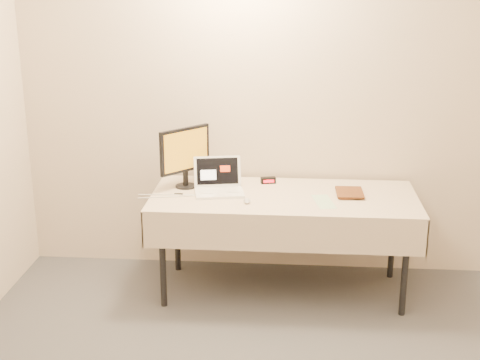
# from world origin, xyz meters

# --- Properties ---
(back_wall) EXTENTS (4.00, 0.10, 2.70)m
(back_wall) POSITION_xyz_m (0.00, 2.50, 1.35)
(back_wall) COLOR beige
(back_wall) RESTS_ON ground
(table) EXTENTS (1.86, 0.81, 0.74)m
(table) POSITION_xyz_m (0.00, 2.05, 0.68)
(table) COLOR black
(table) RESTS_ON ground
(laptop) EXTENTS (0.39, 0.38, 0.23)m
(laptop) POSITION_xyz_m (-0.47, 2.10, 0.79)
(laptop) COLOR white
(laptop) RESTS_ON table
(monitor) EXTENTS (0.31, 0.33, 0.44)m
(monitor) POSITION_xyz_m (-0.72, 2.18, 1.00)
(monitor) COLOR black
(monitor) RESTS_ON table
(book) EXTENTS (0.19, 0.03, 0.25)m
(book) POSITION_xyz_m (0.37, 2.09, 0.86)
(book) COLOR brown
(book) RESTS_ON table
(alarm_clock) EXTENTS (0.12, 0.07, 0.05)m
(alarm_clock) POSITION_xyz_m (-0.12, 2.31, 0.76)
(alarm_clock) COLOR black
(alarm_clock) RESTS_ON table
(clicker) EXTENTS (0.06, 0.10, 0.02)m
(clicker) POSITION_xyz_m (-0.25, 1.87, 0.75)
(clicker) COLOR #B6B6B8
(clicker) RESTS_ON table
(paper_form) EXTENTS (0.17, 0.31, 0.00)m
(paper_form) POSITION_xyz_m (0.27, 1.93, 0.74)
(paper_form) COLOR #BDE6B7
(paper_form) RESTS_ON table
(usb_dongle) EXTENTS (0.06, 0.02, 0.01)m
(usb_dongle) POSITION_xyz_m (-0.74, 2.00, 0.74)
(usb_dongle) COLOR black
(usb_dongle) RESTS_ON table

